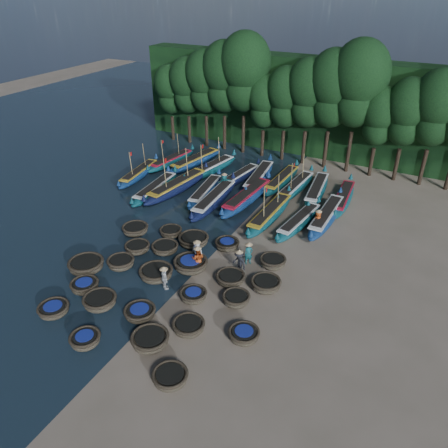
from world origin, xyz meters
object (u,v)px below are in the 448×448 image
at_px(long_boat_2, 178,186).
at_px(fisherman_3, 239,262).
at_px(fisherman_4, 164,278).
at_px(coracle_17, 191,264).
at_px(long_boat_10, 195,161).
at_px(long_boat_11, 211,169).
at_px(long_boat_17, 343,198).
at_px(coracle_16, 165,248).
at_px(long_boat_7, 299,221).
at_px(long_boat_5, 247,197).
at_px(coracle_7, 140,312).
at_px(long_boat_8, 326,216).
at_px(coracle_10, 86,265).
at_px(fisherman_5, 224,182).
at_px(fisherman_0, 197,251).
at_px(long_boat_13, 259,177).
at_px(fisherman_1, 249,252).
at_px(coracle_4, 170,377).
at_px(long_boat_3, 205,191).
at_px(fisherman_6, 318,219).
at_px(long_boat_0, 139,173).
at_px(fisherman_2, 198,258).
at_px(long_boat_15, 296,187).
at_px(long_boat_16, 317,190).
at_px(long_boat_14, 282,180).
at_px(coracle_13, 193,295).
at_px(coracle_24, 273,262).
at_px(long_boat_9, 172,161).
at_px(coracle_21, 171,232).
at_px(coracle_8, 189,326).
at_px(coracle_15, 137,247).
at_px(long_boat_12, 239,177).
at_px(coracle_18, 231,278).
at_px(coracle_12, 156,273).
at_px(coracle_20, 135,229).
at_px(coracle_22, 194,240).
at_px(long_boat_1, 155,188).
at_px(coracle_9, 244,334).
at_px(coracle_3, 150,340).
at_px(coracle_11, 121,262).
at_px(long_boat_4, 214,199).

bearing_deg(long_boat_2, fisherman_3, -32.50).
bearing_deg(fisherman_4, coracle_17, -62.34).
height_order(long_boat_10, long_boat_11, long_boat_11).
bearing_deg(long_boat_17, coracle_16, -129.00).
relative_size(coracle_17, long_boat_7, 0.36).
distance_m(coracle_17, long_boat_5, 10.62).
distance_m(coracle_7, long_boat_8, 17.14).
bearing_deg(coracle_10, fisherman_5, 80.24).
xyz_separation_m(coracle_16, fisherman_0, (2.69, -0.01, 0.53)).
bearing_deg(long_boat_8, coracle_17, -120.37).
distance_m(long_boat_13, fisherman_1, 13.38).
xyz_separation_m(coracle_4, long_boat_3, (-8.59, 18.57, 0.14)).
bearing_deg(fisherman_6, long_boat_0, -108.25).
distance_m(coracle_17, fisherman_2, 0.69).
bearing_deg(coracle_4, long_boat_10, 118.21).
distance_m(long_boat_15, long_boat_16, 1.91).
relative_size(long_boat_8, fisherman_5, 4.36).
distance_m(long_boat_13, long_boat_14, 2.20).
height_order(coracle_13, coracle_24, coracle_24).
bearing_deg(long_boat_7, long_boat_8, 53.29).
relative_size(long_boat_8, long_boat_13, 1.00).
distance_m(long_boat_3, fisherman_5, 2.00).
xyz_separation_m(coracle_16, long_boat_9, (-8.57, 13.82, 0.12)).
distance_m(coracle_4, fisherman_1, 10.94).
xyz_separation_m(coracle_21, long_boat_3, (-1.04, 7.11, 0.13)).
height_order(coracle_8, coracle_15, coracle_8).
xyz_separation_m(long_boat_12, long_boat_13, (1.77, 0.61, 0.08)).
relative_size(long_boat_16, fisherman_3, 4.19).
bearing_deg(coracle_18, coracle_12, -157.81).
bearing_deg(long_boat_8, coracle_8, -101.58).
relative_size(long_boat_3, long_boat_15, 0.95).
xyz_separation_m(coracle_21, long_boat_16, (7.73, 11.83, 0.17)).
height_order(coracle_20, long_boat_2, long_boat_2).
relative_size(long_boat_10, long_boat_17, 1.05).
height_order(coracle_22, long_boat_13, long_boat_13).
distance_m(long_boat_1, fisherman_3, 14.00).
bearing_deg(coracle_22, long_boat_16, 65.35).
bearing_deg(coracle_9, coracle_8, -163.88).
bearing_deg(coracle_3, coracle_4, -33.81).
relative_size(long_boat_5, long_boat_13, 1.05).
height_order(long_boat_8, long_boat_10, long_boat_8).
distance_m(coracle_4, long_boat_2, 21.33).
xyz_separation_m(long_boat_7, long_boat_11, (-11.18, 5.92, 0.05)).
distance_m(coracle_8, fisherman_2, 5.88).
bearing_deg(coracle_7, coracle_11, 140.63).
bearing_deg(long_boat_5, fisherman_2, -79.84).
xyz_separation_m(coracle_18, long_boat_2, (-10.27, 9.71, 0.24)).
bearing_deg(coracle_8, long_boat_4, 113.25).
xyz_separation_m(coracle_3, long_boat_13, (-3.23, 21.89, 0.15)).
distance_m(coracle_15, fisherman_6, 13.80).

